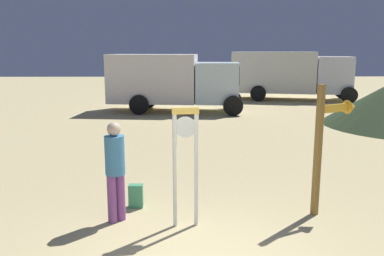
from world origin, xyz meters
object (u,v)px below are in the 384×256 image
Objects in this scene: person_near_clock at (115,167)px; box_truck_far at (289,73)px; standing_clock at (186,156)px; backpack at (136,196)px; arrow_sign at (331,131)px; box_truck_near at (171,80)px.

box_truck_far is at bearing 67.25° from person_near_clock.
standing_clock is 4.53× the size of backpack.
box_truck_far is at bearing 78.38° from arrow_sign.
arrow_sign is 3.84m from person_near_clock.
standing_clock is 1.60m from backpack.
person_near_clock is at bearing -92.26° from box_truck_near.
box_truck_near is (-3.28, 12.39, -0.01)m from arrow_sign.
person_near_clock is 3.93× the size of backpack.
standing_clock is at bearing -9.39° from person_near_clock.
person_near_clock is at bearing -112.29° from backpack.
person_near_clock is (-3.79, -0.37, -0.53)m from arrow_sign.
arrow_sign is (2.59, 0.57, 0.29)m from standing_clock.
box_truck_near is (0.50, 12.77, 0.52)m from person_near_clock.
box_truck_near is at bearing 93.07° from standing_clock.
box_truck_near reaches higher than backpack.
box_truck_far is at bearing 70.90° from standing_clock.
person_near_clock is at bearing 170.61° from standing_clock.
arrow_sign reaches higher than person_near_clock.
person_near_clock is (-1.20, 0.20, -0.24)m from standing_clock.
backpack is (-3.53, 0.25, -1.29)m from arrow_sign.
arrow_sign is at bearing 5.64° from person_near_clock.
box_truck_near is at bearing 88.83° from backpack.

